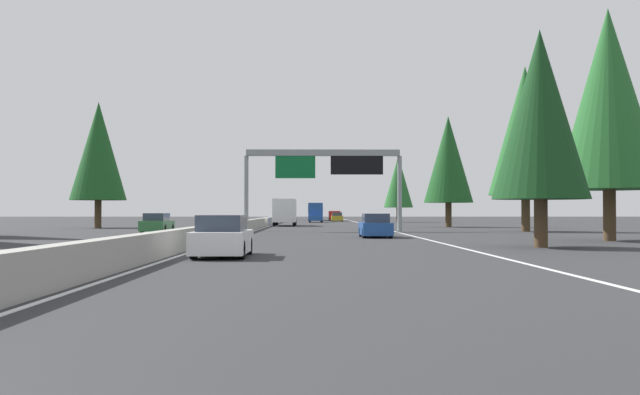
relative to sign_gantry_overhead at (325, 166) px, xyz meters
name	(u,v)px	position (x,y,z in m)	size (l,w,h in m)	color
ground_plane	(257,229)	(6.95, 6.03, -5.22)	(320.00, 320.00, 0.00)	#2D2D30
median_barrier	(267,221)	(26.95, 6.33, -4.77)	(180.00, 0.56, 0.90)	#9E9B93
shoulder_stripe_right	(375,227)	(16.95, -5.49, -5.21)	(160.00, 0.16, 0.01)	silver
shoulder_stripe_median	(267,227)	(16.95, 5.78, -5.21)	(160.00, 0.16, 0.01)	silver
sign_gantry_overhead	(325,166)	(0.00, 0.00, 0.00)	(0.50, 12.68, 6.56)	gray
sedan_distant_a	(223,237)	(-32.11, 4.17, -4.54)	(4.40, 1.80, 1.47)	white
sedan_far_center	(375,226)	(-13.23, -2.86, -4.54)	(4.40, 1.80, 1.47)	#1E4793
box_truck_mid_right	(285,211)	(22.01, 4.07, -3.61)	(8.50, 2.40, 2.95)	white
bus_near_center	(315,211)	(71.27, 0.52, -3.50)	(11.50, 2.55, 3.10)	#1E4793
pickup_distant_b	(316,216)	(48.32, 0.55, -4.30)	(5.60, 2.00, 1.86)	#1E4793
sedan_near_right	(337,217)	(57.80, -2.92, -4.54)	(4.40, 1.80, 1.47)	#AD931E
minivan_far_right	(334,215)	(69.39, -2.83, -4.27)	(5.00, 1.95, 1.69)	red
oncoming_near	(157,224)	(-3.51, 12.68, -4.54)	(4.40, 1.80, 1.47)	#2D6B38
conifer_right_foreground	(540,115)	(-25.66, -9.14, 0.69)	(4.28, 4.28, 9.74)	#4C3823
conifer_right_near	(609,99)	(-18.61, -15.14, 2.52)	(5.60, 5.60, 12.72)	#4C3823
conifer_right_mid	(525,131)	(-0.54, -15.97, 2.82)	(5.82, 5.82, 13.22)	#4C3823
conifer_right_far	(448,159)	(15.94, -12.94, 1.72)	(5.03, 5.03, 11.42)	#4C3823
conifer_right_distant	(398,182)	(50.05, -11.87, 0.86)	(4.40, 4.40, 10.01)	#4C3823
conifer_left_mid	(98,151)	(12.54, 21.91, 2.27)	(5.42, 5.42, 12.31)	#4C3823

